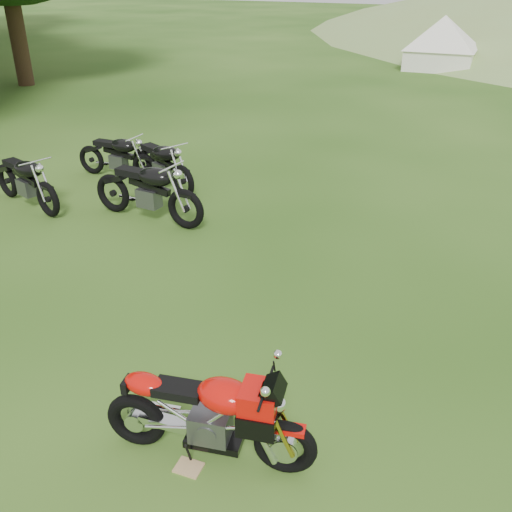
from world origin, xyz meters
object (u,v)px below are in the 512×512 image
at_px(plywood_board, 189,468).
at_px(vintage_moto_b, 147,189).
at_px(tent_left, 443,40).
at_px(vintage_moto_c, 161,163).
at_px(sport_motorcycle, 208,409).
at_px(vintage_moto_d, 117,155).
at_px(vintage_moto_a, 25,179).

relative_size(plywood_board, vintage_moto_b, 0.11).
height_order(vintage_moto_b, tent_left, tent_left).
height_order(vintage_moto_c, tent_left, tent_left).
bearing_deg(vintage_moto_c, tent_left, 103.83).
height_order(plywood_board, vintage_moto_c, vintage_moto_c).
height_order(sport_motorcycle, vintage_moto_c, sport_motorcycle).
bearing_deg(tent_left, vintage_moto_d, -104.11).
distance_m(sport_motorcycle, vintage_moto_d, 7.75).
distance_m(vintage_moto_b, vintage_moto_c, 1.56).
bearing_deg(vintage_moto_c, vintage_moto_a, -109.61).
xyz_separation_m(plywood_board, vintage_moto_b, (-3.33, 4.43, 0.55)).
xyz_separation_m(plywood_board, vintage_moto_c, (-3.96, 5.85, 0.50)).
bearing_deg(sport_motorcycle, tent_left, 82.61).
relative_size(vintage_moto_a, vintage_moto_d, 1.06).
bearing_deg(vintage_moto_d, vintage_moto_c, -5.55).
distance_m(plywood_board, vintage_moto_a, 6.97).
bearing_deg(vintage_moto_d, tent_left, 76.82).
bearing_deg(vintage_moto_b, sport_motorcycle, -46.90).
relative_size(sport_motorcycle, vintage_moto_a, 0.93).
height_order(plywood_board, vintage_moto_b, vintage_moto_b).
relative_size(vintage_moto_a, vintage_moto_c, 1.01).
xyz_separation_m(sport_motorcycle, vintage_moto_b, (-3.43, 4.22, 0.02)).
distance_m(plywood_board, vintage_moto_d, 7.85).
distance_m(plywood_board, vintage_moto_b, 5.57).
height_order(vintage_moto_d, tent_left, tent_left).
relative_size(sport_motorcycle, tent_left, 0.69).
bearing_deg(vintage_moto_a, sport_motorcycle, -16.53).
distance_m(vintage_moto_a, vintage_moto_c, 2.46).
bearing_deg(vintage_moto_b, vintage_moto_d, 142.75).
distance_m(vintage_moto_d, tent_left, 16.99).
distance_m(sport_motorcycle, vintage_moto_b, 5.44).
bearing_deg(plywood_board, vintage_moto_b, 126.94).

